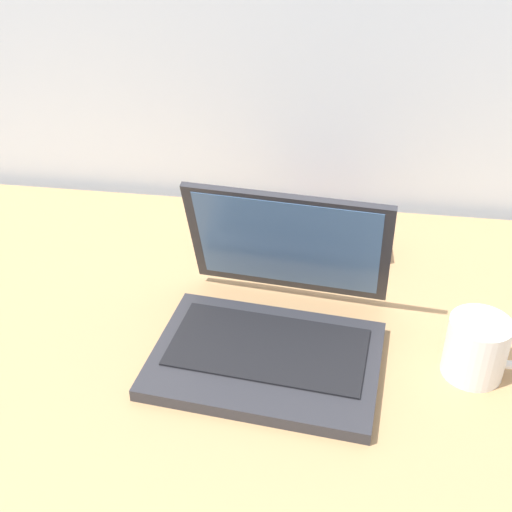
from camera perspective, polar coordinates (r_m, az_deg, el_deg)
The scene contains 4 objects.
desk at distance 1.01m, azimuth -1.52°, elevation -6.35°, with size 1.60×0.76×0.03m.
laptop at distance 0.93m, azimuth 1.55°, elevation -5.39°, with size 0.33×0.31×0.21m.
coffee_mug at distance 0.93m, azimuth 18.78°, elevation -7.51°, with size 0.12×0.08×0.09m.
book_stack at distance 1.17m, azimuth 5.57°, elevation 2.06°, with size 0.21×0.14×0.05m.
Camera 1 is at (0.14, -0.77, 0.65)m, focal length 46.06 mm.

